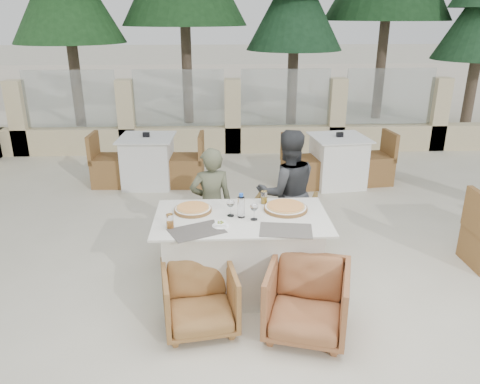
{
  "coord_description": "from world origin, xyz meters",
  "views": [
    {
      "loc": [
        -0.28,
        -4.03,
        2.51
      ],
      "look_at": [
        -0.08,
        0.2,
        0.9
      ],
      "focal_mm": 35.0,
      "sensor_mm": 36.0,
      "label": 1
    }
  ],
  "objects_px": {
    "wine_glass_near": "(254,210)",
    "armchair_near_left": "(200,298)",
    "wine_glass_centre": "(231,207)",
    "armchair_far_left": "(203,234)",
    "beer_glass_left": "(170,221)",
    "dining_table": "(242,254)",
    "beer_glass_right": "(264,197)",
    "pizza_right": "(286,207)",
    "armchair_near_right": "(307,301)",
    "diner_right": "(287,193)",
    "bg_table_b": "(338,161)",
    "olive_dish": "(221,224)",
    "bg_table_a": "(148,161)",
    "water_bottle": "(241,205)",
    "armchair_far_right": "(284,222)",
    "diner_left": "(211,204)",
    "pizza_left": "(193,209)"
  },
  "relations": [
    {
      "from": "armchair_near_left",
      "to": "bg_table_b",
      "type": "xyz_separation_m",
      "value": [
        2.03,
        3.5,
        0.1
      ]
    },
    {
      "from": "armchair_near_left",
      "to": "diner_right",
      "type": "height_order",
      "value": "diner_right"
    },
    {
      "from": "pizza_right",
      "to": "wine_glass_near",
      "type": "height_order",
      "value": "wine_glass_near"
    },
    {
      "from": "armchair_far_left",
      "to": "diner_left",
      "type": "xyz_separation_m",
      "value": [
        0.1,
        -0.0,
        0.35
      ]
    },
    {
      "from": "pizza_right",
      "to": "armchair_far_right",
      "type": "height_order",
      "value": "pizza_right"
    },
    {
      "from": "wine_glass_near",
      "to": "bg_table_b",
      "type": "height_order",
      "value": "wine_glass_near"
    },
    {
      "from": "armchair_far_right",
      "to": "armchair_near_right",
      "type": "distance_m",
      "value": 1.56
    },
    {
      "from": "water_bottle",
      "to": "armchair_near_left",
      "type": "relative_size",
      "value": 0.38
    },
    {
      "from": "pizza_left",
      "to": "bg_table_b",
      "type": "distance_m",
      "value": 3.51
    },
    {
      "from": "pizza_right",
      "to": "bg_table_b",
      "type": "relative_size",
      "value": 0.25
    },
    {
      "from": "dining_table",
      "to": "armchair_near_right",
      "type": "height_order",
      "value": "dining_table"
    },
    {
      "from": "wine_glass_near",
      "to": "armchair_near_left",
      "type": "xyz_separation_m",
      "value": [
        -0.49,
        -0.5,
        -0.58
      ]
    },
    {
      "from": "beer_glass_left",
      "to": "olive_dish",
      "type": "height_order",
      "value": "beer_glass_left"
    },
    {
      "from": "bg_table_a",
      "to": "armchair_near_right",
      "type": "bearing_deg",
      "value": -61.59
    },
    {
      "from": "pizza_right",
      "to": "armchair_near_left",
      "type": "relative_size",
      "value": 0.67
    },
    {
      "from": "water_bottle",
      "to": "wine_glass_near",
      "type": "relative_size",
      "value": 1.26
    },
    {
      "from": "beer_glass_left",
      "to": "diner_right",
      "type": "xyz_separation_m",
      "value": [
        1.17,
        1.0,
        -0.14
      ]
    },
    {
      "from": "beer_glass_right",
      "to": "dining_table",
      "type": "bearing_deg",
      "value": -126.89
    },
    {
      "from": "olive_dish",
      "to": "bg_table_a",
      "type": "xyz_separation_m",
      "value": [
        -1.1,
        3.27,
        -0.41
      ]
    },
    {
      "from": "wine_glass_centre",
      "to": "armchair_far_left",
      "type": "height_order",
      "value": "wine_glass_centre"
    },
    {
      "from": "dining_table",
      "to": "armchair_near_left",
      "type": "height_order",
      "value": "dining_table"
    },
    {
      "from": "beer_glass_left",
      "to": "diner_right",
      "type": "relative_size",
      "value": 0.09
    },
    {
      "from": "wine_glass_centre",
      "to": "olive_dish",
      "type": "height_order",
      "value": "wine_glass_centre"
    },
    {
      "from": "wine_glass_near",
      "to": "diner_left",
      "type": "distance_m",
      "value": 0.87
    },
    {
      "from": "beer_glass_left",
      "to": "wine_glass_centre",
      "type": "bearing_deg",
      "value": 23.78
    },
    {
      "from": "beer_glass_right",
      "to": "bg_table_b",
      "type": "xyz_separation_m",
      "value": [
        1.41,
        2.62,
        -0.45
      ]
    },
    {
      "from": "armchair_far_right",
      "to": "bg_table_b",
      "type": "bearing_deg",
      "value": -99.41
    },
    {
      "from": "armchair_near_right",
      "to": "diner_right",
      "type": "xyz_separation_m",
      "value": [
        0.03,
        1.47,
        0.39
      ]
    },
    {
      "from": "armchair_far_right",
      "to": "armchair_near_right",
      "type": "xyz_separation_m",
      "value": [
        -0.02,
        -1.56,
        -0.0
      ]
    },
    {
      "from": "pizza_right",
      "to": "pizza_left",
      "type": "bearing_deg",
      "value": 179.41
    },
    {
      "from": "wine_glass_centre",
      "to": "armchair_far_right",
      "type": "relative_size",
      "value": 0.27
    },
    {
      "from": "wine_glass_centre",
      "to": "beer_glass_left",
      "type": "bearing_deg",
      "value": -156.22
    },
    {
      "from": "dining_table",
      "to": "pizza_right",
      "type": "relative_size",
      "value": 3.86
    },
    {
      "from": "water_bottle",
      "to": "diner_left",
      "type": "height_order",
      "value": "diner_left"
    },
    {
      "from": "water_bottle",
      "to": "wine_glass_near",
      "type": "bearing_deg",
      "value": -28.59
    },
    {
      "from": "beer_glass_right",
      "to": "armchair_near_right",
      "type": "height_order",
      "value": "beer_glass_right"
    },
    {
      "from": "beer_glass_left",
      "to": "diner_left",
      "type": "height_order",
      "value": "diner_left"
    },
    {
      "from": "bg_table_b",
      "to": "dining_table",
      "type": "bearing_deg",
      "value": -125.85
    },
    {
      "from": "armchair_near_left",
      "to": "pizza_right",
      "type": "bearing_deg",
      "value": 32.37
    },
    {
      "from": "wine_glass_centre",
      "to": "olive_dish",
      "type": "relative_size",
      "value": 1.67
    },
    {
      "from": "armchair_far_right",
      "to": "armchair_far_left",
      "type": "bearing_deg",
      "value": 31.89
    },
    {
      "from": "dining_table",
      "to": "armchair_far_left",
      "type": "bearing_deg",
      "value": 120.12
    },
    {
      "from": "wine_glass_near",
      "to": "armchair_near_right",
      "type": "bearing_deg",
      "value": -57.3
    },
    {
      "from": "dining_table",
      "to": "bg_table_a",
      "type": "distance_m",
      "value": 3.33
    },
    {
      "from": "dining_table",
      "to": "diner_right",
      "type": "relative_size",
      "value": 1.15
    },
    {
      "from": "beer_glass_left",
      "to": "bg_table_b",
      "type": "relative_size",
      "value": 0.08
    },
    {
      "from": "armchair_near_right",
      "to": "beer_glass_left",
      "type": "bearing_deg",
      "value": 173.63
    },
    {
      "from": "dining_table",
      "to": "beer_glass_right",
      "type": "relative_size",
      "value": 12.56
    },
    {
      "from": "pizza_left",
      "to": "beer_glass_left",
      "type": "distance_m",
      "value": 0.4
    },
    {
      "from": "wine_glass_near",
      "to": "armchair_far_left",
      "type": "relative_size",
      "value": 0.3
    }
  ]
}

